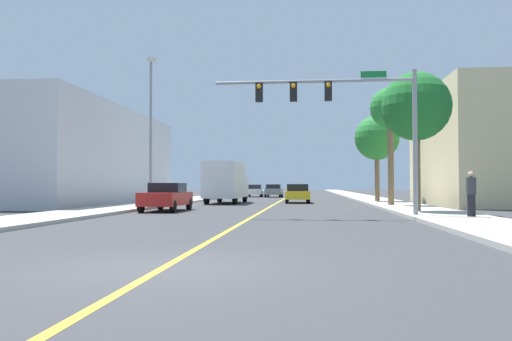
{
  "coord_description": "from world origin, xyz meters",
  "views": [
    {
      "loc": [
        2.47,
        -8.6,
        1.42
      ],
      "look_at": [
        -0.93,
        24.45,
        2.35
      ],
      "focal_mm": 35.82,
      "sensor_mm": 36.0,
      "label": 1
    }
  ],
  "objects_px": {
    "street_lamp": "(151,125)",
    "pedestrian": "(471,194)",
    "palm_far": "(377,138)",
    "car_white": "(255,191)",
    "delivery_truck": "(226,182)",
    "palm_near": "(416,107)",
    "car_yellow": "(298,193)",
    "palm_mid": "(390,110)",
    "traffic_signal_mast": "(346,107)",
    "car_gray": "(274,190)",
    "car_red": "(167,197)"
  },
  "relations": [
    {
      "from": "street_lamp",
      "to": "car_yellow",
      "type": "distance_m",
      "value": 13.91
    },
    {
      "from": "car_white",
      "to": "delivery_truck",
      "type": "relative_size",
      "value": 0.62
    },
    {
      "from": "pedestrian",
      "to": "delivery_truck",
      "type": "bearing_deg",
      "value": 60.65
    },
    {
      "from": "traffic_signal_mast",
      "to": "car_gray",
      "type": "bearing_deg",
      "value": 98.78
    },
    {
      "from": "car_red",
      "to": "pedestrian",
      "type": "relative_size",
      "value": 2.54
    },
    {
      "from": "car_yellow",
      "to": "car_red",
      "type": "distance_m",
      "value": 14.79
    },
    {
      "from": "traffic_signal_mast",
      "to": "street_lamp",
      "type": "relative_size",
      "value": 0.97
    },
    {
      "from": "street_lamp",
      "to": "pedestrian",
      "type": "xyz_separation_m",
      "value": [
        16.08,
        -9.03,
        -4.05
      ]
    },
    {
      "from": "street_lamp",
      "to": "car_yellow",
      "type": "relative_size",
      "value": 1.96
    },
    {
      "from": "car_white",
      "to": "car_gray",
      "type": "relative_size",
      "value": 1.01
    },
    {
      "from": "palm_far",
      "to": "delivery_truck",
      "type": "height_order",
      "value": "palm_far"
    },
    {
      "from": "street_lamp",
      "to": "car_gray",
      "type": "xyz_separation_m",
      "value": [
        5.62,
        28.48,
        -4.33
      ]
    },
    {
      "from": "palm_mid",
      "to": "delivery_truck",
      "type": "distance_m",
      "value": 13.51
    },
    {
      "from": "traffic_signal_mast",
      "to": "car_gray",
      "type": "height_order",
      "value": "traffic_signal_mast"
    },
    {
      "from": "delivery_truck",
      "to": "palm_far",
      "type": "bearing_deg",
      "value": 11.99
    },
    {
      "from": "street_lamp",
      "to": "palm_near",
      "type": "bearing_deg",
      "value": -17.16
    },
    {
      "from": "traffic_signal_mast",
      "to": "car_red",
      "type": "bearing_deg",
      "value": 153.36
    },
    {
      "from": "traffic_signal_mast",
      "to": "palm_far",
      "type": "distance_m",
      "value": 18.76
    },
    {
      "from": "palm_near",
      "to": "car_yellow",
      "type": "distance_m",
      "value": 16.38
    },
    {
      "from": "palm_near",
      "to": "pedestrian",
      "type": "height_order",
      "value": "palm_near"
    },
    {
      "from": "palm_far",
      "to": "pedestrian",
      "type": "bearing_deg",
      "value": -86.72
    },
    {
      "from": "street_lamp",
      "to": "palm_near",
      "type": "xyz_separation_m",
      "value": [
        14.88,
        -4.59,
        0.12
      ]
    },
    {
      "from": "car_white",
      "to": "palm_far",
      "type": "bearing_deg",
      "value": -60.64
    },
    {
      "from": "street_lamp",
      "to": "pedestrian",
      "type": "relative_size",
      "value": 5.0
    },
    {
      "from": "palm_far",
      "to": "delivery_truck",
      "type": "distance_m",
      "value": 12.35
    },
    {
      "from": "traffic_signal_mast",
      "to": "delivery_truck",
      "type": "relative_size",
      "value": 1.23
    },
    {
      "from": "palm_far",
      "to": "car_yellow",
      "type": "distance_m",
      "value": 7.59
    },
    {
      "from": "car_gray",
      "to": "pedestrian",
      "type": "relative_size",
      "value": 2.43
    },
    {
      "from": "street_lamp",
      "to": "car_gray",
      "type": "distance_m",
      "value": 29.35
    },
    {
      "from": "car_yellow",
      "to": "pedestrian",
      "type": "height_order",
      "value": "pedestrian"
    },
    {
      "from": "palm_mid",
      "to": "car_white",
      "type": "xyz_separation_m",
      "value": [
        -11.5,
        26.5,
        -5.45
      ]
    },
    {
      "from": "car_white",
      "to": "delivery_truck",
      "type": "bearing_deg",
      "value": -92.28
    },
    {
      "from": "traffic_signal_mast",
      "to": "palm_far",
      "type": "bearing_deg",
      "value": 78.55
    },
    {
      "from": "traffic_signal_mast",
      "to": "delivery_truck",
      "type": "distance_m",
      "value": 18.33
    },
    {
      "from": "street_lamp",
      "to": "car_white",
      "type": "height_order",
      "value": "street_lamp"
    },
    {
      "from": "palm_mid",
      "to": "palm_far",
      "type": "xyz_separation_m",
      "value": [
        0.14,
        7.55,
        -1.12
      ]
    },
    {
      "from": "car_yellow",
      "to": "delivery_truck",
      "type": "distance_m",
      "value": 5.74
    },
    {
      "from": "palm_near",
      "to": "car_white",
      "type": "xyz_separation_m",
      "value": [
        -11.56,
        34.05,
        -4.49
      ]
    },
    {
      "from": "traffic_signal_mast",
      "to": "palm_far",
      "type": "xyz_separation_m",
      "value": [
        3.72,
        18.39,
        0.28
      ]
    },
    {
      "from": "car_red",
      "to": "car_gray",
      "type": "bearing_deg",
      "value": -96.8
    },
    {
      "from": "car_yellow",
      "to": "car_red",
      "type": "relative_size",
      "value": 1.0
    },
    {
      "from": "street_lamp",
      "to": "pedestrian",
      "type": "height_order",
      "value": "street_lamp"
    },
    {
      "from": "car_yellow",
      "to": "palm_near",
      "type": "bearing_deg",
      "value": -68.65
    },
    {
      "from": "palm_mid",
      "to": "street_lamp",
      "type": "bearing_deg",
      "value": -168.7
    },
    {
      "from": "delivery_truck",
      "to": "palm_mid",
      "type": "bearing_deg",
      "value": -23.57
    },
    {
      "from": "palm_near",
      "to": "pedestrian",
      "type": "bearing_deg",
      "value": -74.83
    },
    {
      "from": "palm_mid",
      "to": "pedestrian",
      "type": "distance_m",
      "value": 13.1
    },
    {
      "from": "palm_far",
      "to": "car_gray",
      "type": "distance_m",
      "value": 20.7
    },
    {
      "from": "palm_far",
      "to": "delivery_truck",
      "type": "xyz_separation_m",
      "value": [
        -11.67,
        -2.17,
        -3.41
      ]
    },
    {
      "from": "palm_far",
      "to": "car_gray",
      "type": "height_order",
      "value": "palm_far"
    }
  ]
}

